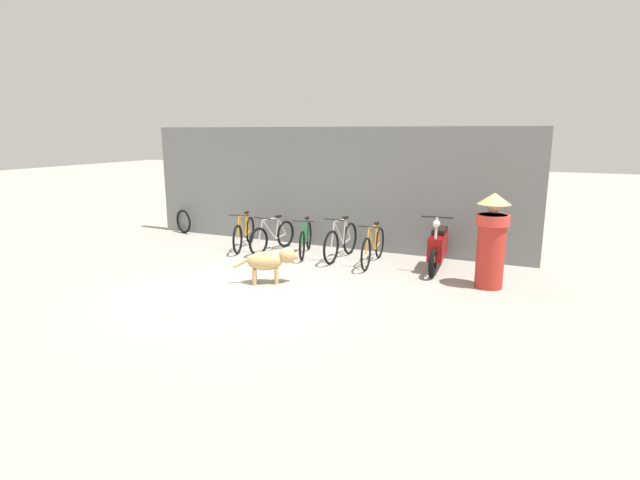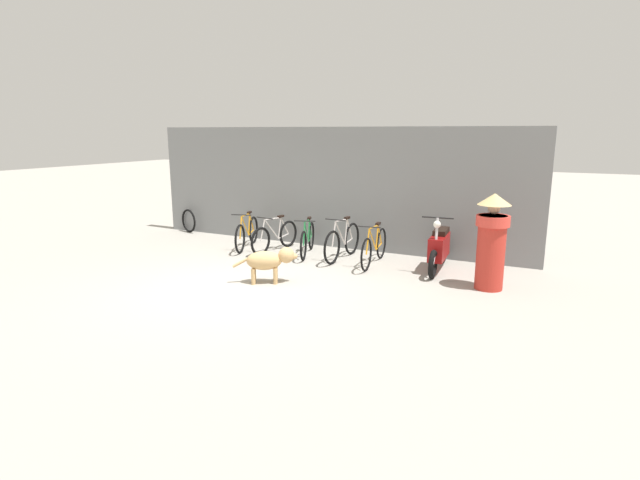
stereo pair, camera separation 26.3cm
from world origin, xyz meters
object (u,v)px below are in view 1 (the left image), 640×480
motorcycle (438,247)px  bicycle_2 (306,239)px  spare_tire_left (184,221)px  bicycle_0 (244,234)px  bicycle_4 (373,247)px  person_in_robes (492,239)px  bicycle_1 (273,237)px  bicycle_3 (341,242)px  stray_dog (271,260)px

motorcycle → bicycle_2: bearing=-93.8°
spare_tire_left → bicycle_2: bearing=-11.0°
bicycle_0 → motorcycle: (4.44, 0.06, 0.10)m
bicycle_4 → person_in_robes: (2.34, -0.64, 0.51)m
bicycle_1 → spare_tire_left: (-3.20, 0.81, -0.02)m
bicycle_3 → bicycle_4: bicycle_3 is taller
bicycle_0 → motorcycle: size_ratio=0.93×
bicycle_0 → person_in_robes: (5.50, -0.72, 0.52)m
bicycle_2 → person_in_robes: size_ratio=0.98×
bicycle_1 → motorcycle: size_ratio=0.91×
bicycle_3 → bicycle_0: bearing=-87.2°
bicycle_0 → bicycle_2: bicycle_0 is taller
bicycle_0 → bicycle_3: bearing=73.6°
stray_dog → spare_tire_left: (-4.38, 2.94, -0.10)m
motorcycle → bicycle_4: bearing=-87.5°
spare_tire_left → person_in_robes: bearing=-11.1°
bicycle_1 → bicycle_2: bearing=99.9°
bicycle_1 → motorcycle: 3.71m
bicycle_0 → person_in_robes: 5.57m
bicycle_3 → bicycle_4: bearing=83.1°
stray_dog → person_in_robes: bearing=-8.7°
bicycle_1 → bicycle_3: 1.67m
person_in_robes → spare_tire_left: 8.13m
bicycle_0 → stray_dog: 2.84m
bicycle_0 → bicycle_2: (1.56, 0.07, -0.01)m
bicycle_0 → bicycle_4: bicycle_4 is taller
bicycle_4 → motorcycle: 1.29m
stray_dog → person_in_robes: size_ratio=0.64×
bicycle_0 → bicycle_1: bicycle_0 is taller
bicycle_3 → stray_dog: (-0.48, -2.13, 0.04)m
bicycle_2 → stray_dog: bearing=-8.4°
bicycle_1 → bicycle_3: size_ratio=0.95×
motorcycle → spare_tire_left: bearing=-100.2°
motorcycle → person_in_robes: 1.38m
bicycle_0 → motorcycle: motorcycle is taller
bicycle_3 → spare_tire_left: 4.93m
bicycle_1 → person_in_robes: bearing=89.0°
motorcycle → person_in_robes: bearing=49.7°
bicycle_1 → bicycle_4: bearing=95.3°
bicycle_1 → motorcycle: (3.71, 0.03, 0.11)m
bicycle_1 → spare_tire_left: size_ratio=2.55×
stray_dog → person_in_robes: 3.86m
stray_dog → spare_tire_left: size_ratio=1.67×
bicycle_0 → person_in_robes: bearing=65.2°
person_in_robes → bicycle_2: bearing=-17.5°
stray_dog → motorcycle: bearing=10.9°
bicycle_4 → stray_dog: size_ratio=1.66×
bicycle_0 → bicycle_2: size_ratio=1.02×
bicycle_0 → bicycle_3: (2.40, 0.04, 0.02)m
bicycle_1 → stray_dog: 2.44m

